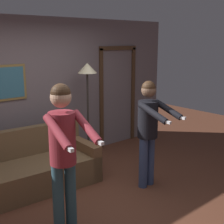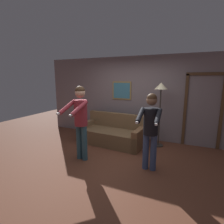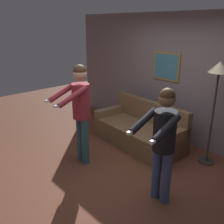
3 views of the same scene
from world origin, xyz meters
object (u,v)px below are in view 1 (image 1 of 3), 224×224
object	(u,v)px
person_standing_left	(63,145)
couch	(34,170)
torchiere_lamp	(87,79)
person_standing_right	(149,125)

from	to	relation	value
person_standing_left	couch	bearing A→B (deg)	79.58
torchiere_lamp	person_standing_right	xyz separation A→B (m)	(0.05, -1.46, -0.54)
torchiere_lamp	person_standing_left	xyz separation A→B (m)	(-1.54, -1.64, -0.45)
torchiere_lamp	person_standing_left	bearing A→B (deg)	-133.23
couch	torchiere_lamp	world-z (taller)	torchiere_lamp
person_standing_left	person_standing_right	distance (m)	1.60
couch	torchiere_lamp	xyz separation A→B (m)	(1.30, 0.36, 1.24)
couch	torchiere_lamp	bearing A→B (deg)	15.46
person_standing_left	person_standing_right	xyz separation A→B (m)	(1.58, 0.18, -0.09)
torchiere_lamp	person_standing_left	world-z (taller)	torchiere_lamp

